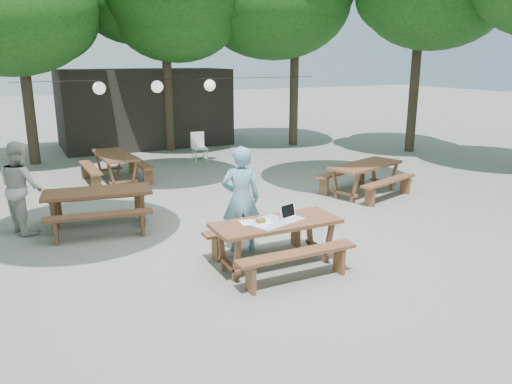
{
  "coord_description": "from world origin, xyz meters",
  "views": [
    {
      "loc": [
        -4.09,
        -8.21,
        3.19
      ],
      "look_at": [
        -0.57,
        -1.09,
        1.05
      ],
      "focal_mm": 35.0,
      "sensor_mm": 36.0,
      "label": 1
    }
  ],
  "objects": [
    {
      "name": "woman",
      "position": [
        -0.75,
        -0.89,
        0.9
      ],
      "size": [
        0.74,
        0.58,
        1.8
      ],
      "primitive_type": "imported",
      "rotation": [
        0.0,
        0.0,
        2.9
      ],
      "color": "#689EBE",
      "rests_on": "ground"
    },
    {
      "name": "picnic_table_far_w",
      "position": [
        -1.7,
        5.01,
        0.39
      ],
      "size": [
        1.63,
        2.02,
        0.75
      ],
      "rotation": [
        0.0,
        0.0,
        1.6
      ],
      "color": "brown",
      "rests_on": "ground"
    },
    {
      "name": "tabletop_clutter",
      "position": [
        -0.73,
        -1.78,
        0.76
      ],
      "size": [
        0.84,
        0.74,
        0.08
      ],
      "color": "teal",
      "rests_on": "main_picnic_table"
    },
    {
      "name": "plastic_chair",
      "position": [
        1.27,
        6.72,
        0.26
      ],
      "size": [
        0.46,
        0.46,
        0.9
      ],
      "rotation": [
        0.0,
        0.0,
        -0.05
      ],
      "color": "silver",
      "rests_on": "ground"
    },
    {
      "name": "picnic_table_nw",
      "position": [
        -2.74,
        1.36,
        0.39
      ],
      "size": [
        2.11,
        1.84,
        0.75
      ],
      "rotation": [
        0.0,
        0.0,
        -0.15
      ],
      "color": "brown",
      "rests_on": "ground"
    },
    {
      "name": "picnic_table_ne",
      "position": [
        3.42,
        1.06,
        0.39
      ],
      "size": [
        2.29,
        2.08,
        0.75
      ],
      "rotation": [
        0.0,
        0.0,
        0.31
      ],
      "color": "brown",
      "rests_on": "ground"
    },
    {
      "name": "main_picnic_table",
      "position": [
        -0.57,
        -1.79,
        0.39
      ],
      "size": [
        2.0,
        1.58,
        0.75
      ],
      "color": "brown",
      "rests_on": "ground"
    },
    {
      "name": "ground",
      "position": [
        0.0,
        0.0,
        0.0
      ],
      "size": [
        80.0,
        80.0,
        0.0
      ],
      "primitive_type": "plane",
      "color": "slate",
      "rests_on": "ground"
    },
    {
      "name": "second_person",
      "position": [
        -4.03,
        1.79,
        0.86
      ],
      "size": [
        0.91,
        1.02,
        1.73
      ],
      "primitive_type": "imported",
      "rotation": [
        0.0,
        0.0,
        1.94
      ],
      "color": "beige",
      "rests_on": "ground"
    },
    {
      "name": "pavilion",
      "position": [
        0.5,
        10.5,
        1.4
      ],
      "size": [
        6.0,
        3.0,
        2.8
      ],
      "primitive_type": "cube",
      "color": "black",
      "rests_on": "ground"
    },
    {
      "name": "laptop",
      "position": [
        -0.31,
        -1.79,
        0.81
      ],
      "size": [
        0.39,
        0.35,
        0.24
      ],
      "rotation": [
        0.0,
        0.0,
        0.3
      ],
      "color": "white",
      "rests_on": "main_picnic_table"
    },
    {
      "name": "paper_lanterns",
      "position": [
        -0.19,
        6.0,
        2.4
      ],
      "size": [
        9.0,
        0.34,
        0.38
      ],
      "color": "black",
      "rests_on": "ground"
    }
  ]
}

